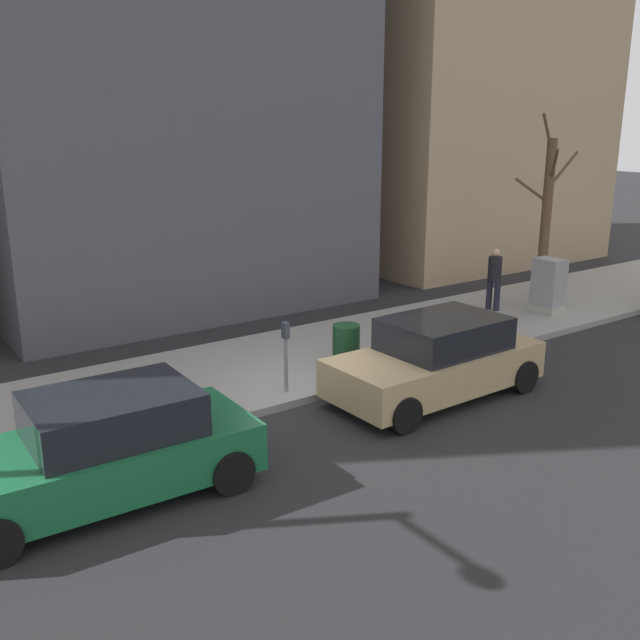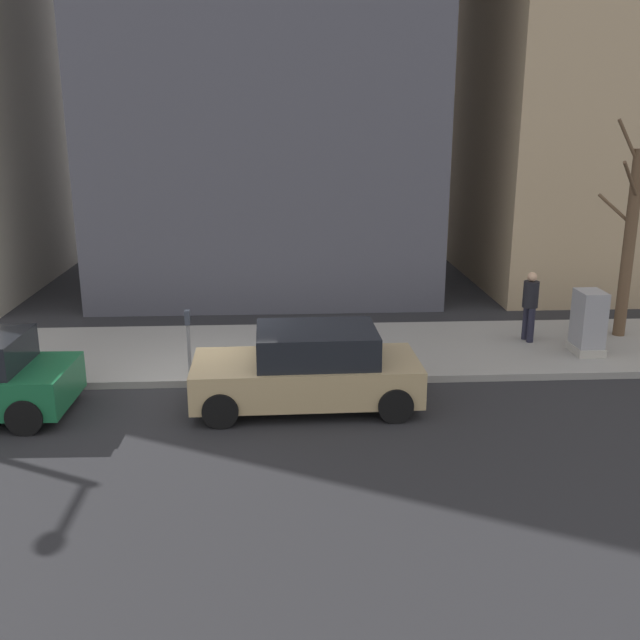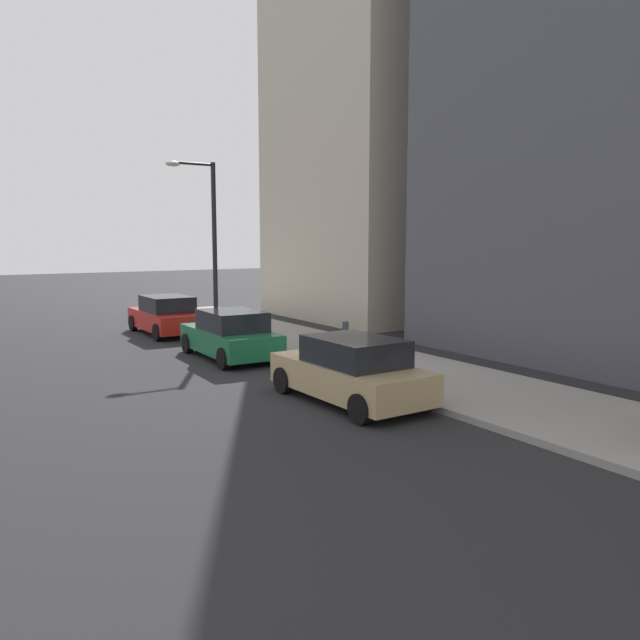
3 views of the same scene
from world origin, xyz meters
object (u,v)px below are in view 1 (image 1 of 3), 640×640
utility_box (548,286)px  parking_meter (286,350)px  bare_tree (546,215)px  trash_bin (346,346)px  parked_car_tan (437,359)px  pedestrian_near_meter (494,276)px  parked_car_green (104,449)px

utility_box → parking_meter: bearing=95.6°
bare_tree → utility_box: bearing=133.4°
bare_tree → trash_bin: size_ratio=5.66×
bare_tree → trash_bin: 8.74m
bare_tree → parking_meter: bearing=102.0°
parked_car_tan → bare_tree: size_ratio=0.83×
pedestrian_near_meter → bare_tree: bearing=87.5°
parked_car_green → bare_tree: 14.69m
parked_car_green → parking_meter: 4.30m
parking_meter → utility_box: utility_box is taller
bare_tree → pedestrian_near_meter: size_ratio=3.07×
utility_box → bare_tree: bearing=-46.6°
parking_meter → trash_bin: bearing=-75.6°
parking_meter → utility_box: 8.79m
parked_car_green → utility_box: utility_box is taller
parking_meter → utility_box: size_ratio=0.94×
trash_bin → bare_tree: bearing=-78.5°
parked_car_tan → trash_bin: parked_car_tan is taller
parked_car_tan → trash_bin: 2.07m
parked_car_green → bare_tree: size_ratio=0.83×
parked_car_green → trash_bin: size_ratio=4.71×
parked_car_green → bare_tree: bearing=-73.7°
parking_meter → utility_box: bearing=-84.4°
parking_meter → pedestrian_near_meter: (1.83, -7.74, 0.11)m
utility_box → pedestrian_near_meter: bearing=45.7°
parked_car_green → parking_meter: size_ratio=3.14×
parked_car_tan → utility_box: (2.36, -6.34, 0.11)m
parked_car_green → pedestrian_near_meter: 12.22m
parking_meter → pedestrian_near_meter: bearing=-76.7°
parked_car_green → utility_box: size_ratio=2.97×
parked_car_tan → bare_tree: (3.66, -7.71, 1.75)m
parking_meter → pedestrian_near_meter: size_ratio=0.81×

